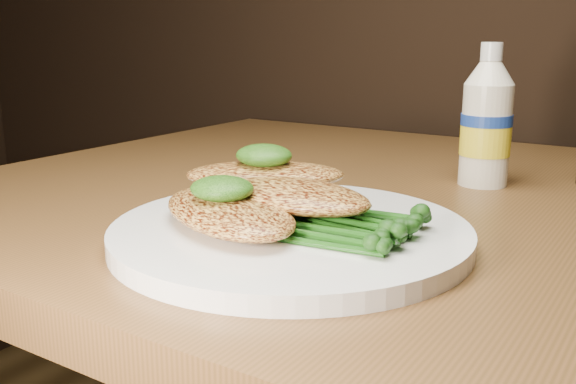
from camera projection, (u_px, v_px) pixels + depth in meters
The scene contains 8 objects.
plate at pixel (291, 233), 0.54m from camera, with size 0.30×0.30×0.02m, color white.
chicken_front at pixel (229, 212), 0.52m from camera, with size 0.16×0.09×0.03m, color gold.
chicken_mid at pixel (285, 193), 0.55m from camera, with size 0.16×0.08×0.03m, color gold.
chicken_back at pixel (265, 175), 0.59m from camera, with size 0.14×0.07×0.02m, color gold.
pesto_front at pixel (222, 188), 0.52m from camera, with size 0.05×0.05×0.02m, color black.
pesto_back at pixel (264, 155), 0.58m from camera, with size 0.05×0.05×0.02m, color black.
broccolini_bundle at pixel (338, 218), 0.51m from camera, with size 0.15×0.11×0.02m, color #174A10, non-canonical shape.
mayo_bottle at pixel (487, 115), 0.72m from camera, with size 0.06×0.06×0.16m, color #EFE6CA, non-canonical shape.
Camera 1 is at (0.16, 0.41, 0.92)m, focal length 40.37 mm.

